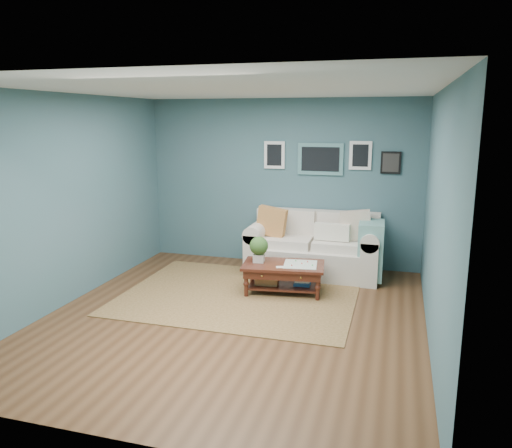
% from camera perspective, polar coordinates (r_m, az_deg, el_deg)
% --- Properties ---
extents(room_shell, '(5.00, 5.02, 2.70)m').
position_cam_1_polar(room_shell, '(5.87, -2.31, 1.94)').
color(room_shell, brown).
rests_on(room_shell, ground).
extents(area_rug, '(3.13, 2.50, 0.01)m').
position_cam_1_polar(area_rug, '(6.94, -1.87, -8.06)').
color(area_rug, brown).
rests_on(area_rug, ground).
extents(loveseat, '(2.06, 0.94, 1.06)m').
position_cam_1_polar(loveseat, '(7.79, 7.26, -2.62)').
color(loveseat, beige).
rests_on(loveseat, ground).
extents(coffee_table, '(1.19, 0.79, 0.78)m').
position_cam_1_polar(coffee_table, '(6.94, 2.68, -5.11)').
color(coffee_table, '#37170C').
rests_on(coffee_table, ground).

